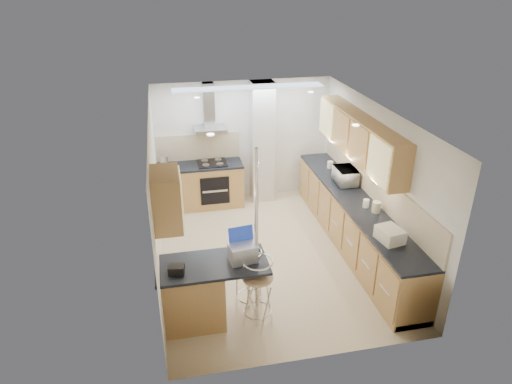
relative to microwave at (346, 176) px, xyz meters
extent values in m
plane|color=#CBAF87|center=(-1.56, -0.65, -1.06)|extent=(4.80, 4.80, 0.00)
cube|color=silver|center=(-1.56, 1.75, 0.19)|extent=(3.60, 0.04, 2.50)
cube|color=silver|center=(-1.56, -3.05, 0.19)|extent=(3.60, 0.04, 2.50)
cube|color=silver|center=(-3.36, -0.65, 0.19)|extent=(0.04, 4.80, 2.50)
cube|color=silver|center=(0.24, -0.65, 0.19)|extent=(0.04, 4.80, 2.50)
cube|color=silver|center=(-1.56, -0.65, 1.44)|extent=(3.60, 4.80, 0.02)
cube|color=#A98043|center=(0.07, -0.25, 0.82)|extent=(0.34, 3.00, 0.72)
cube|color=#A98043|center=(-3.19, -2.00, 0.82)|extent=(0.34, 0.62, 0.72)
cube|color=beige|center=(0.22, -0.65, 0.12)|extent=(0.03, 4.40, 0.56)
cube|color=beige|center=(-2.51, 1.74, 0.12)|extent=(1.70, 0.03, 0.56)
cube|color=silver|center=(-1.21, 1.55, 0.19)|extent=(0.45, 0.40, 2.50)
cube|color=#ACB0B1|center=(-2.26, 1.50, 0.56)|extent=(0.62, 0.48, 0.08)
cube|color=#ACB0B1|center=(-2.26, 1.64, 1.00)|extent=(0.22, 0.20, 0.88)
cylinder|color=white|center=(-2.09, -2.10, 0.19)|extent=(0.05, 0.05, 2.50)
cube|color=black|center=(-2.26, 1.14, -0.61)|extent=(0.58, 0.02, 0.58)
cube|color=black|center=(-2.26, 1.45, -0.14)|extent=(0.58, 0.50, 0.02)
cube|color=tan|center=(-1.56, 1.15, 1.42)|extent=(2.80, 0.35, 0.02)
cube|color=#A98043|center=(-0.06, -0.65, -0.62)|extent=(0.60, 4.40, 0.88)
cube|color=black|center=(-0.06, -0.65, -0.16)|extent=(0.63, 4.40, 0.04)
cube|color=#A98043|center=(-2.51, 1.45, -0.62)|extent=(1.70, 0.60, 0.88)
cube|color=black|center=(-2.51, 1.45, -0.16)|extent=(1.70, 0.63, 0.04)
cube|color=#A98043|center=(-2.69, -2.10, -0.61)|extent=(1.35, 0.62, 0.90)
cube|color=black|center=(-2.69, -2.10, -0.14)|extent=(1.47, 0.72, 0.04)
imported|color=white|center=(0.00, 0.00, 0.00)|extent=(0.36, 0.53, 0.29)
cube|color=#ACADB4|center=(-2.28, -2.10, 0.00)|extent=(0.38, 0.31, 0.24)
cube|color=black|center=(-3.15, -2.22, -0.07)|extent=(0.22, 0.18, 0.11)
cylinder|color=silver|center=(0.02, 0.12, -0.06)|extent=(0.12, 0.12, 0.17)
cylinder|color=silver|center=(-0.02, 0.74, -0.07)|extent=(0.12, 0.12, 0.14)
cylinder|color=beige|center=(0.06, -1.16, -0.05)|extent=(0.15, 0.15, 0.18)
cylinder|color=white|center=(-0.03, -0.97, -0.08)|extent=(0.11, 0.11, 0.14)
cube|color=silver|center=(-0.13, -2.01, -0.04)|extent=(0.36, 0.42, 0.20)
cylinder|color=#ACB0B1|center=(-3.21, 1.41, -0.02)|extent=(0.16, 0.16, 0.24)
camera|label=1|loc=(-3.13, -7.09, 3.29)|focal=32.00mm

